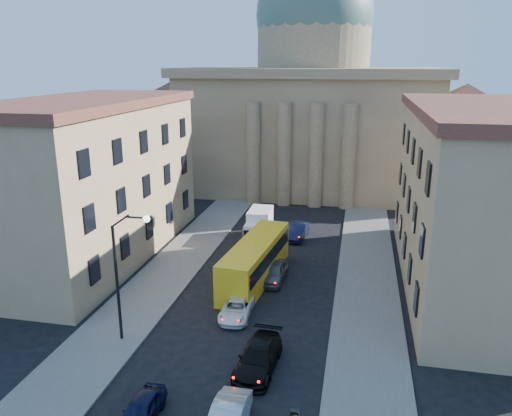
{
  "coord_description": "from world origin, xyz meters",
  "views": [
    {
      "loc": [
        7.23,
        -18.9,
        17.77
      ],
      "look_at": [
        -0.18,
        16.6,
        7.13
      ],
      "focal_mm": 35.0,
      "sensor_mm": 36.0,
      "label": 1
    }
  ],
  "objects": [
    {
      "name": "sidewalk_left",
      "position": [
        -8.5,
        18.0,
        0.07
      ],
      "size": [
        5.0,
        60.0,
        0.15
      ],
      "primitive_type": "cube",
      "color": "#5E5B56",
      "rests_on": "ground"
    },
    {
      "name": "sidewalk_right",
      "position": [
        8.5,
        18.0,
        0.07
      ],
      "size": [
        5.0,
        60.0,
        0.15
      ],
      "primitive_type": "cube",
      "color": "#5E5B56",
      "rests_on": "ground"
    },
    {
      "name": "church",
      "position": [
        0.0,
        55.47,
        11.88
      ],
      "size": [
        68.02,
        28.76,
        36.6
      ],
      "color": "brown",
      "rests_on": "ground"
    },
    {
      "name": "building_left",
      "position": [
        -17.0,
        22.0,
        7.42
      ],
      "size": [
        11.6,
        26.6,
        14.7
      ],
      "color": "tan",
      "rests_on": "ground"
    },
    {
      "name": "building_right",
      "position": [
        17.0,
        22.0,
        7.42
      ],
      "size": [
        11.6,
        26.6,
        14.7
      ],
      "color": "tan",
      "rests_on": "ground"
    },
    {
      "name": "street_lamp",
      "position": [
        -6.97,
        8.0,
        5.29
      ],
      "size": [
        2.62,
        0.44,
        8.83
      ],
      "color": "black",
      "rests_on": "ground"
    },
    {
      "name": "car_left_near",
      "position": [
        -2.92,
        1.0,
        0.66
      ],
      "size": [
        1.58,
        3.89,
        1.32
      ],
      "primitive_type": "imported",
      "rotation": [
        0.0,
        0.0,
        -0.01
      ],
      "color": "black",
      "rests_on": "ground"
    },
    {
      "name": "car_left_mid",
      "position": [
        -0.8,
        12.69,
        0.63
      ],
      "size": [
        2.28,
        4.6,
        1.25
      ],
      "primitive_type": "imported",
      "rotation": [
        0.0,
        0.0,
        0.04
      ],
      "color": "white",
      "rests_on": "ground"
    },
    {
      "name": "car_right_mid",
      "position": [
        2.04,
        6.67,
        0.78
      ],
      "size": [
        2.46,
        5.48,
        1.56
      ],
      "primitive_type": "imported",
      "rotation": [
        0.0,
        0.0,
        -0.05
      ],
      "color": "black",
      "rests_on": "ground"
    },
    {
      "name": "car_right_far",
      "position": [
        0.8,
        19.29,
        0.79
      ],
      "size": [
        2.11,
        4.75,
        1.59
      ],
      "primitive_type": "imported",
      "rotation": [
        0.0,
        0.0,
        -0.05
      ],
      "color": "#525257",
      "rests_on": "ground"
    },
    {
      "name": "car_right_distant",
      "position": [
        1.43,
        30.34,
        0.78
      ],
      "size": [
        2.08,
        4.85,
        1.55
      ],
      "primitive_type": "imported",
      "rotation": [
        0.0,
        0.0,
        -0.09
      ],
      "color": "black",
      "rests_on": "ground"
    },
    {
      "name": "city_bus",
      "position": [
        -0.8,
        19.32,
        1.82
      ],
      "size": [
        3.93,
        12.21,
        3.38
      ],
      "rotation": [
        0.0,
        0.0,
        -0.1
      ],
      "color": "yellow",
      "rests_on": "ground"
    },
    {
      "name": "box_truck",
      "position": [
        -2.5,
        29.11,
        1.44
      ],
      "size": [
        2.27,
        5.56,
        3.03
      ],
      "rotation": [
        0.0,
        0.0,
        0.02
      ],
      "color": "white",
      "rests_on": "ground"
    }
  ]
}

